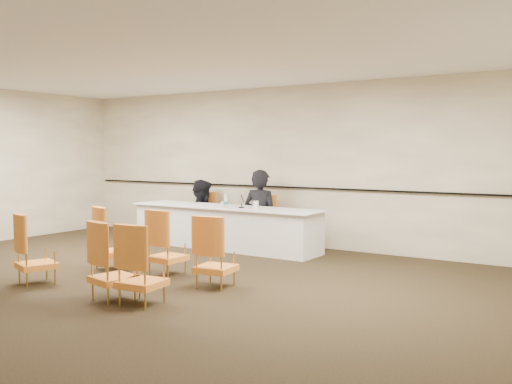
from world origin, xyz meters
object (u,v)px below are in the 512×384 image
(microphone, at_px, (241,200))
(aud_chair_back_left, at_px, (36,248))
(panel_table, at_px, (225,227))
(water_bottle, at_px, (226,200))
(aud_chair_back_mid, at_px, (113,260))
(panelist_second_chair, at_px, (202,216))
(coffee_cup, at_px, (256,205))
(panelist_main_chair, at_px, (261,221))
(panelist_second, at_px, (202,223))
(aud_chair_back_right, at_px, (142,264))
(aud_chair_front_right, at_px, (216,251))
(panelist_main, at_px, (261,220))
(aud_chair_front_mid, at_px, (167,242))
(drinking_glass, at_px, (222,204))
(aud_chair_front_left, at_px, (112,238))

(microphone, height_order, aud_chair_back_left, microphone)
(panel_table, bearing_deg, water_bottle, -33.36)
(water_bottle, relative_size, aud_chair_back_mid, 0.26)
(aud_chair_back_mid, bearing_deg, microphone, 112.80)
(microphone, bearing_deg, panelist_second_chair, 133.90)
(water_bottle, distance_m, coffee_cup, 0.70)
(aud_chair_back_left, relative_size, aud_chair_back_mid, 1.00)
(panelist_main_chair, xyz_separation_m, panelist_second, (-1.41, 0.02, -0.15))
(coffee_cup, bearing_deg, water_bottle, 175.14)
(panel_table, distance_m, panelist_second_chair, 1.14)
(panel_table, xyz_separation_m, aud_chair_back_right, (1.50, -3.68, 0.09))
(aud_chair_back_left, bearing_deg, aud_chair_front_right, 47.49)
(panel_table, xyz_separation_m, aud_chair_front_right, (1.71, -2.55, 0.09))
(aud_chair_back_right, bearing_deg, panelist_main, 97.87)
(panelist_main_chair, distance_m, panelist_second, 1.42)
(aud_chair_front_mid, height_order, aud_chair_back_left, same)
(panelist_main_chair, bearing_deg, drinking_glass, -119.81)
(aud_chair_front_left, xyz_separation_m, aud_chair_back_right, (1.79, -1.22, 0.00))
(panelist_second, distance_m, panelist_second_chair, 0.15)
(panelist_second_chair, bearing_deg, microphone, -24.26)
(panelist_main_chair, distance_m, aud_chair_back_right, 4.37)
(aud_chair_front_right, bearing_deg, drinking_glass, 116.29)
(panelist_second, height_order, aud_chair_front_mid, panelist_second)
(aud_chair_front_left, distance_m, aud_chair_back_left, 1.22)
(microphone, bearing_deg, aud_chair_back_mid, -101.42)
(microphone, height_order, aud_chair_front_left, microphone)
(aud_chair_front_right, distance_m, aud_chair_back_mid, 1.32)
(aud_chair_back_right, bearing_deg, panelist_second, 113.92)
(aud_chair_front_left, bearing_deg, panelist_main, 97.10)
(water_bottle, distance_m, aud_chair_back_left, 3.69)
(panel_table, height_order, aud_chair_front_right, aud_chair_front_right)
(panel_table, height_order, aud_chair_front_mid, aud_chair_front_mid)
(aud_chair_back_left, relative_size, aud_chair_back_right, 1.00)
(aud_chair_front_left, bearing_deg, coffee_cup, 86.79)
(aud_chair_back_right, bearing_deg, water_bottle, 105.31)
(aud_chair_back_mid, distance_m, aud_chair_back_right, 0.45)
(aud_chair_front_mid, relative_size, aud_chair_back_mid, 1.00)
(panelist_main, bearing_deg, aud_chair_back_right, 101.44)
(drinking_glass, distance_m, aud_chair_back_mid, 3.75)
(water_bottle, xyz_separation_m, drinking_glass, (-0.02, -0.07, -0.07))
(aud_chair_back_right, bearing_deg, aud_chair_back_mid, 176.07)
(panelist_second, distance_m, coffee_cup, 1.92)
(aud_chair_front_right, bearing_deg, aud_chair_back_left, -160.58)
(microphone, height_order, aud_chair_front_mid, microphone)
(aud_chair_front_right, relative_size, aud_chair_back_left, 1.00)
(panelist_second_chair, xyz_separation_m, aud_chair_front_left, (0.69, -3.04, 0.00))
(panelist_second_chair, bearing_deg, aud_chair_back_left, -82.05)
(panelist_second_chair, relative_size, aud_chair_back_mid, 1.00)
(drinking_glass, bearing_deg, panelist_main_chair, 59.58)
(aud_chair_front_left, bearing_deg, aud_chair_front_right, 18.00)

